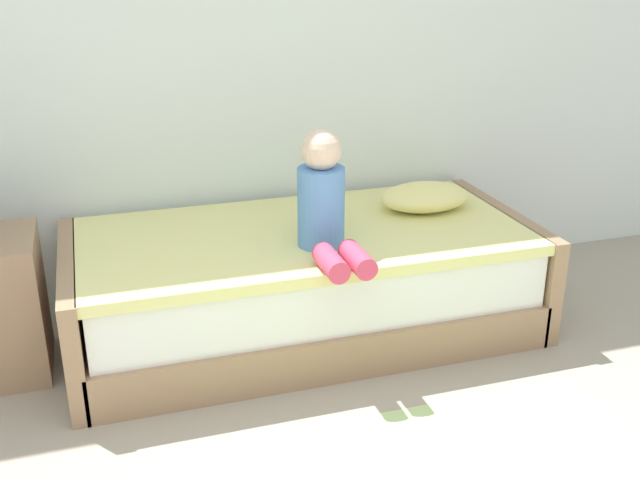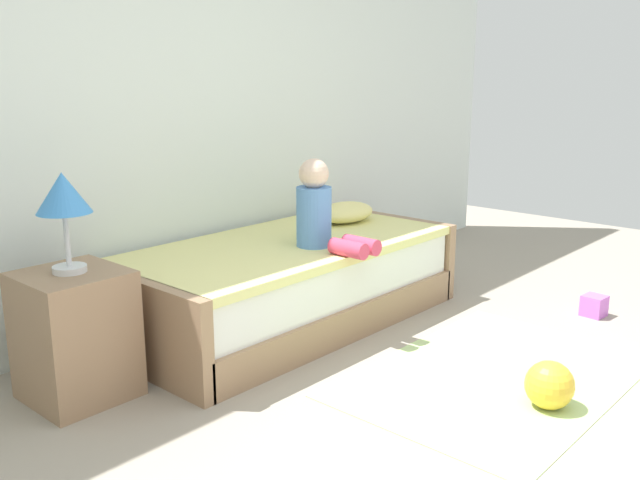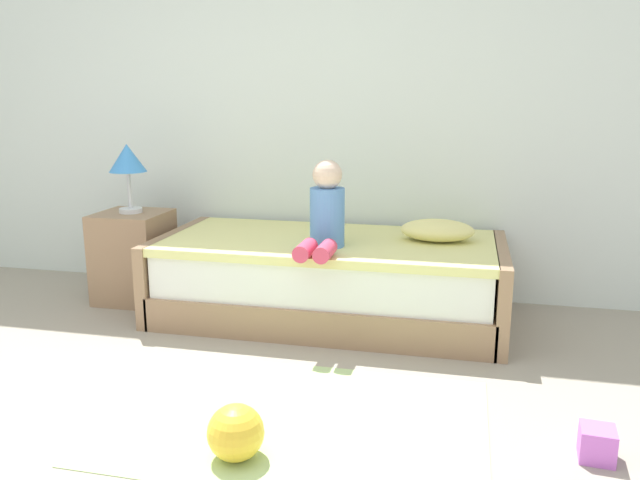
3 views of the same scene
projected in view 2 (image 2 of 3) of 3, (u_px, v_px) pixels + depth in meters
The scene contains 9 objects.
wall_rear at pixel (134, 75), 3.81m from camera, with size 7.20×0.10×2.90m, color silver.
bed at pixel (289, 283), 4.13m from camera, with size 2.11×1.00×0.50m.
nightstand at pixel (76, 335), 3.17m from camera, with size 0.44×0.44×0.60m, color #997556.
table_lamp at pixel (63, 198), 3.02m from camera, with size 0.24×0.24×0.45m.
child_figure at pixel (320, 212), 3.90m from camera, with size 0.20×0.51×0.50m.
pillow at pixel (345, 212), 4.59m from camera, with size 0.44×0.30×0.13m, color #F2E58C.
toy_ball at pixel (549, 385), 3.10m from camera, with size 0.22×0.22×0.22m, color yellow.
area_rug at pixel (496, 375), 3.45m from camera, with size 1.60×1.10×0.01m, color #B2D189.
toy_block at pixel (594, 306), 4.28m from camera, with size 0.13×0.13×0.13m, color #CC66D8.
Camera 2 is at (-2.24, -0.78, 1.48)m, focal length 38.98 mm.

